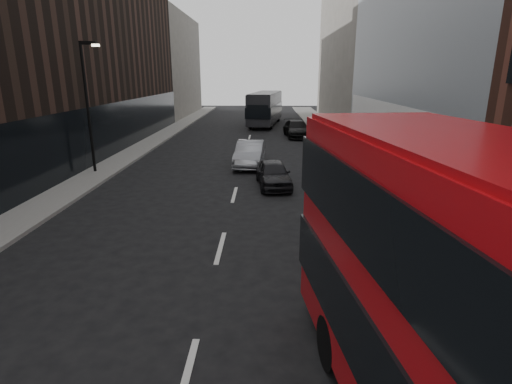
# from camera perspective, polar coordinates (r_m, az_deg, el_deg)

# --- Properties ---
(sidewalk_right) EXTENTS (3.00, 80.00, 0.15)m
(sidewalk_right) POSITION_cam_1_polar(r_m,az_deg,el_deg) (30.13, 12.99, 5.73)
(sidewalk_right) COLOR slate
(sidewalk_right) RESTS_ON ground
(sidewalk_left) EXTENTS (2.00, 80.00, 0.15)m
(sidewalk_left) POSITION_cam_1_polar(r_m,az_deg,el_deg) (31.00, -16.49, 5.77)
(sidewalk_left) COLOR slate
(sidewalk_left) RESTS_ON ground
(building_victorian) EXTENTS (6.50, 24.00, 21.00)m
(building_victorian) POSITION_cam_1_polar(r_m,az_deg,el_deg) (49.21, 13.94, 20.90)
(building_victorian) COLOR #68635B
(building_victorian) RESTS_ON ground
(building_left_mid) EXTENTS (5.00, 24.00, 14.00)m
(building_left_mid) POSITION_cam_1_polar(r_m,az_deg,el_deg) (36.44, -20.48, 17.90)
(building_left_mid) COLOR black
(building_left_mid) RESTS_ON ground
(building_left_far) EXTENTS (5.00, 20.00, 13.00)m
(building_left_far) POSITION_cam_1_polar(r_m,az_deg,el_deg) (57.51, -12.19, 17.14)
(building_left_far) COLOR #68635B
(building_left_far) RESTS_ON ground
(street_lamp) EXTENTS (1.06, 0.22, 7.00)m
(street_lamp) POSITION_cam_1_polar(r_m,az_deg,el_deg) (24.09, -22.85, 12.15)
(street_lamp) COLOR black
(street_lamp) RESTS_ON sidewalk_left
(grey_bus) EXTENTS (4.09, 11.24, 3.56)m
(grey_bus) POSITION_cam_1_polar(r_m,az_deg,el_deg) (45.44, 1.36, 11.97)
(grey_bus) COLOR black
(grey_bus) RESTS_ON ground
(car_a) EXTENTS (1.99, 4.03, 1.32)m
(car_a) POSITION_cam_1_polar(r_m,az_deg,el_deg) (20.15, 2.49, 2.64)
(car_a) COLOR black
(car_a) RESTS_ON ground
(car_b) EXTENTS (1.93, 4.75, 1.53)m
(car_b) POSITION_cam_1_polar(r_m,az_deg,el_deg) (24.75, -0.86, 5.51)
(car_b) COLOR gray
(car_b) RESTS_ON ground
(car_c) EXTENTS (2.49, 5.22, 1.47)m
(car_c) POSITION_cam_1_polar(r_m,az_deg,el_deg) (36.65, 5.85, 8.96)
(car_c) COLOR black
(car_c) RESTS_ON ground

